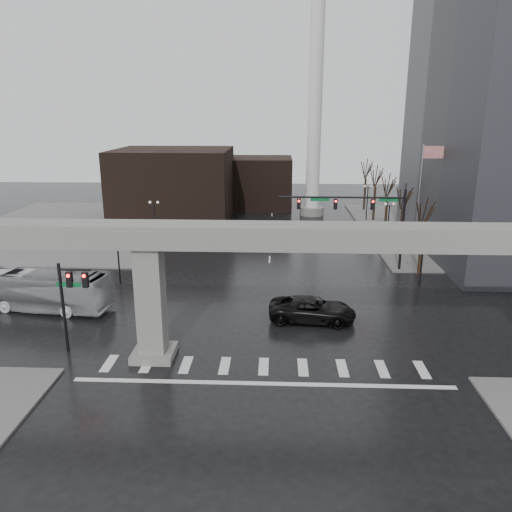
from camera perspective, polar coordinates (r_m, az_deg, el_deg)
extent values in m
plane|color=black|center=(32.19, 0.93, -11.65)|extent=(160.00, 160.00, 0.00)
cube|color=slate|center=(70.85, 23.29, 2.66)|extent=(28.00, 36.00, 0.15)
cube|color=slate|center=(71.35, -19.66, 3.13)|extent=(28.00, 36.00, 0.15)
cube|color=gray|center=(29.32, 1.00, 2.31)|extent=(48.00, 2.20, 1.40)
cube|color=gray|center=(31.60, -11.89, -5.29)|extent=(1.60, 1.60, 7.30)
cube|color=gray|center=(32.97, -11.55, -10.80)|extent=(2.60, 2.60, 0.50)
cube|color=black|center=(72.67, -9.38, 8.04)|extent=(16.00, 14.00, 10.00)
cube|color=black|center=(81.26, 0.48, 8.38)|extent=(10.00, 10.00, 8.00)
cylinder|color=white|center=(74.65, 6.74, 16.05)|extent=(2.00, 2.00, 30.00)
cylinder|color=gray|center=(76.03, 6.39, 5.14)|extent=(3.60, 3.60, 1.20)
cylinder|color=black|center=(50.02, 16.37, 2.78)|extent=(0.24, 0.24, 8.00)
cylinder|color=black|center=(48.29, 9.71, 6.62)|extent=(12.00, 0.18, 0.18)
cube|color=black|center=(48.87, 13.18, 5.77)|extent=(0.35, 0.30, 1.00)
cube|color=black|center=(48.34, 9.08, 5.88)|extent=(0.35, 0.30, 1.00)
cube|color=black|center=(48.06, 4.91, 5.96)|extent=(0.35, 0.30, 1.00)
sphere|color=#FF0C05|center=(48.65, 13.24, 6.07)|extent=(0.20, 0.20, 0.20)
cube|color=#0D5D2E|center=(49.10, 14.94, 6.23)|extent=(1.80, 0.05, 0.35)
cube|color=#0D5D2E|center=(48.11, 7.32, 6.44)|extent=(1.80, 0.05, 0.35)
cylinder|color=black|center=(34.13, -21.15, -5.60)|extent=(0.20, 0.20, 6.00)
cylinder|color=black|center=(32.91, -20.01, -1.48)|extent=(2.00, 0.14, 0.14)
cube|color=black|center=(33.26, -20.54, -2.53)|extent=(0.35, 0.30, 1.00)
cube|color=black|center=(32.88, -18.93, -2.58)|extent=(0.35, 0.30, 1.00)
cube|color=#0D5D2E|center=(33.40, -20.64, -3.09)|extent=(1.60, 0.05, 0.30)
cylinder|color=silver|center=(53.22, 18.05, 5.62)|extent=(0.12, 0.12, 12.00)
cube|color=red|center=(52.87, 19.61, 11.12)|extent=(2.00, 0.03, 1.20)
cylinder|color=black|center=(46.12, 18.43, -0.57)|extent=(0.14, 0.14, 4.80)
cube|color=black|center=(45.53, 18.70, 2.27)|extent=(0.90, 0.06, 0.06)
sphere|color=silver|center=(45.36, 18.17, 2.53)|extent=(0.32, 0.32, 0.32)
sphere|color=silver|center=(45.61, 19.26, 2.50)|extent=(0.32, 0.32, 0.32)
cylinder|color=black|center=(59.26, 14.85, 3.33)|extent=(0.14, 0.14, 4.80)
cube|color=black|center=(58.80, 15.02, 5.56)|extent=(0.90, 0.06, 0.06)
sphere|color=silver|center=(58.67, 14.60, 5.77)|extent=(0.32, 0.32, 0.32)
sphere|color=silver|center=(58.87, 15.46, 5.74)|extent=(0.32, 0.32, 0.32)
cylinder|color=black|center=(72.72, 12.57, 5.79)|extent=(0.14, 0.14, 4.80)
cube|color=black|center=(72.35, 12.69, 7.62)|extent=(0.90, 0.06, 0.06)
sphere|color=silver|center=(72.24, 12.34, 7.79)|extent=(0.32, 0.32, 0.32)
sphere|color=silver|center=(72.40, 13.05, 7.77)|extent=(0.32, 0.32, 0.32)
cylinder|color=black|center=(46.51, -15.46, -0.17)|extent=(0.14, 0.14, 4.80)
cube|color=black|center=(45.93, -15.67, 2.64)|extent=(0.90, 0.06, 0.06)
sphere|color=silver|center=(46.03, -16.23, 2.88)|extent=(0.32, 0.32, 0.32)
sphere|color=silver|center=(45.75, -15.16, 2.88)|extent=(0.32, 0.32, 0.32)
cylinder|color=black|center=(59.57, -11.46, 3.62)|extent=(0.14, 0.14, 4.80)
cube|color=black|center=(59.11, -11.59, 5.84)|extent=(0.90, 0.06, 0.06)
sphere|color=silver|center=(59.19, -12.02, 6.02)|extent=(0.32, 0.32, 0.32)
sphere|color=silver|center=(58.97, -11.17, 6.04)|extent=(0.32, 0.32, 0.32)
cylinder|color=black|center=(72.97, -8.90, 6.02)|extent=(0.14, 0.14, 4.80)
cube|color=black|center=(72.60, -8.98, 7.85)|extent=(0.90, 0.06, 0.06)
sphere|color=silver|center=(72.66, -9.34, 8.00)|extent=(0.32, 0.32, 0.32)
sphere|color=silver|center=(72.49, -8.64, 8.01)|extent=(0.32, 0.32, 0.32)
cylinder|color=black|center=(50.12, 18.31, 0.60)|extent=(0.34, 0.34, 4.55)
cylinder|color=black|center=(49.30, 18.69, 4.79)|extent=(0.12, 1.52, 2.98)
cylinder|color=black|center=(49.72, 19.15, 4.56)|extent=(0.83, 1.14, 2.51)
cylinder|color=black|center=(57.60, 16.23, 2.79)|extent=(0.34, 0.34, 4.66)
cylinder|color=black|center=(56.88, 16.53, 6.54)|extent=(0.12, 1.55, 3.05)
cylinder|color=black|center=(57.28, 16.94, 6.33)|extent=(0.85, 1.16, 2.57)
cylinder|color=black|center=(65.21, 14.63, 4.47)|extent=(0.34, 0.34, 4.76)
cylinder|color=black|center=(64.56, 14.87, 7.87)|extent=(0.12, 1.59, 3.11)
cylinder|color=black|center=(64.95, 15.24, 7.67)|extent=(0.86, 1.18, 2.62)
cylinder|color=black|center=(72.90, 13.35, 5.80)|extent=(0.34, 0.34, 4.87)
cylinder|color=black|center=(72.32, 13.56, 8.91)|extent=(0.12, 1.62, 3.18)
cylinder|color=black|center=(72.69, 13.90, 8.72)|extent=(0.88, 1.20, 2.68)
cylinder|color=black|center=(80.65, 12.32, 6.87)|extent=(0.34, 0.34, 4.97)
cylinder|color=black|center=(80.12, 12.49, 9.75)|extent=(0.12, 1.65, 3.25)
cylinder|color=black|center=(80.48, 12.81, 9.57)|extent=(0.89, 1.23, 2.74)
imported|color=black|center=(37.46, 6.45, -6.10)|extent=(6.66, 3.55, 1.78)
imported|color=#B7B8BC|center=(42.64, -23.63, -3.60)|extent=(11.72, 4.38, 3.19)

